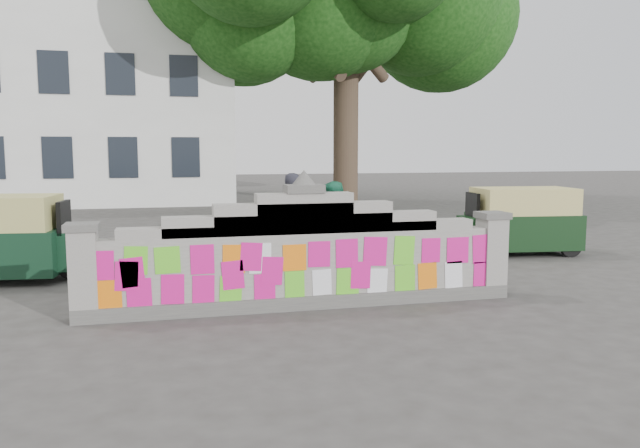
# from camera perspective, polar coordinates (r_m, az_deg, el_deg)

# --- Properties ---
(ground) EXTENTS (100.00, 100.00, 0.00)m
(ground) POSITION_cam_1_polar(r_m,az_deg,el_deg) (9.22, -1.44, -7.61)
(ground) COLOR #383533
(ground) RESTS_ON ground
(parapet_wall) EXTENTS (6.48, 0.44, 2.01)m
(parapet_wall) POSITION_cam_1_polar(r_m,az_deg,el_deg) (9.06, -1.45, -3.02)
(parapet_wall) COLOR #4C4C49
(parapet_wall) RESTS_ON ground
(building) EXTENTS (16.00, 10.00, 8.90)m
(building) POSITION_cam_1_polar(r_m,az_deg,el_deg) (31.15, -23.87, 9.39)
(building) COLOR silver
(building) RESTS_ON ground
(cyclist_bike) EXTENTS (1.95, 1.06, 0.97)m
(cyclist_bike) POSITION_cam_1_polar(r_m,az_deg,el_deg) (10.90, -2.33, -2.76)
(cyclist_bike) COLOR black
(cyclist_bike) RESTS_ON ground
(cyclist_rider) EXTENTS (0.53, 0.68, 1.65)m
(cyclist_rider) POSITION_cam_1_polar(r_m,az_deg,el_deg) (10.85, -2.34, -0.99)
(cyclist_rider) COLOR #22222A
(cyclist_rider) RESTS_ON ground
(pedestrian) EXTENTS (1.00, 1.05, 1.71)m
(pedestrian) POSITION_cam_1_polar(r_m,az_deg,el_deg) (11.62, 1.36, -0.31)
(pedestrian) COLOR #207855
(pedestrian) RESTS_ON ground
(rickshaw_right) EXTENTS (2.71, 1.47, 1.47)m
(rickshaw_right) POSITION_cam_1_polar(r_m,az_deg,el_deg) (14.41, 17.84, 0.36)
(rickshaw_right) COLOR black
(rickshaw_right) RESTS_ON ground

